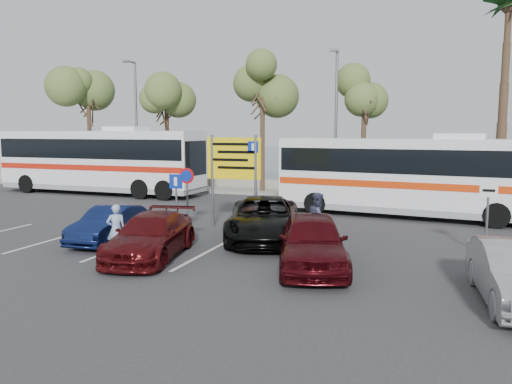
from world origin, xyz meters
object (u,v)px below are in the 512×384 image
(street_lamp_right, at_px, (336,116))
(suv_black, at_px, (264,219))
(pedestrian_far, at_px, (318,219))
(street_lamp_left, at_px, (136,118))
(car_red, at_px, (312,241))
(car_maroon, at_px, (151,236))
(pedestrian_near, at_px, (116,230))
(direction_sign, at_px, (234,165))
(coach_bus_right, at_px, (414,179))
(coach_bus_left, at_px, (100,163))
(car_blue, at_px, (111,224))

(street_lamp_right, relative_size, suv_black, 1.51)
(suv_black, height_order, pedestrian_far, pedestrian_far)
(street_lamp_left, relative_size, car_red, 1.80)
(car_maroon, bearing_deg, street_lamp_right, 69.55)
(street_lamp_right, bearing_deg, pedestrian_near, -103.54)
(street_lamp_left, height_order, direction_sign, street_lamp_left)
(direction_sign, distance_m, coach_bus_right, 8.09)
(street_lamp_right, bearing_deg, direction_sign, -100.94)
(coach_bus_right, distance_m, suv_black, 8.04)
(coach_bus_left, bearing_deg, coach_bus_right, -8.00)
(direction_sign, height_order, pedestrian_near, direction_sign)
(direction_sign, distance_m, pedestrian_near, 5.72)
(coach_bus_left, distance_m, car_red, 19.87)
(street_lamp_right, xyz_separation_m, pedestrian_near, (-3.74, -15.52, -3.82))
(direction_sign, height_order, coach_bus_left, coach_bus_left)
(street_lamp_left, relative_size, coach_bus_left, 0.62)
(coach_bus_right, relative_size, suv_black, 2.25)
(street_lamp_left, distance_m, suv_black, 17.98)
(street_lamp_right, bearing_deg, car_maroon, -99.57)
(car_maroon, relative_size, pedestrian_near, 2.85)
(street_lamp_right, distance_m, pedestrian_far, 12.81)
(suv_black, bearing_deg, car_red, -68.44)
(pedestrian_near, bearing_deg, coach_bus_left, -90.84)
(coach_bus_right, relative_size, pedestrian_near, 7.67)
(direction_sign, relative_size, pedestrian_near, 2.31)
(car_blue, bearing_deg, pedestrian_near, -53.74)
(suv_black, bearing_deg, coach_bus_right, 36.92)
(street_lamp_left, bearing_deg, coach_bus_right, -17.63)
(street_lamp_left, bearing_deg, suv_black, -43.20)
(car_blue, bearing_deg, coach_bus_right, 37.27)
(coach_bus_left, height_order, coach_bus_right, coach_bus_left)
(coach_bus_right, bearing_deg, car_blue, -138.19)
(street_lamp_left, distance_m, car_red, 21.72)
(car_blue, relative_size, suv_black, 0.70)
(direction_sign, xyz_separation_m, coach_bus_right, (6.50, 4.76, -0.74))
(direction_sign, relative_size, car_red, 0.81)
(direction_sign, xyz_separation_m, pedestrian_far, (3.71, -1.81, -1.56))
(car_red, bearing_deg, coach_bus_left, 126.92)
(pedestrian_near, bearing_deg, car_maroon, 145.83)
(street_lamp_left, height_order, street_lamp_right, same)
(street_lamp_right, distance_m, direction_sign, 10.73)
(street_lamp_left, distance_m, car_blue, 16.66)
(car_red, bearing_deg, street_lamp_right, 82.51)
(street_lamp_right, relative_size, car_blue, 2.16)
(coach_bus_right, bearing_deg, car_maroon, -125.76)
(direction_sign, xyz_separation_m, car_blue, (-3.00, -3.74, -1.82))
(car_blue, relative_size, pedestrian_near, 2.38)
(pedestrian_near, bearing_deg, car_red, 145.67)
(direction_sign, height_order, pedestrian_far, direction_sign)
(pedestrian_near, bearing_deg, direction_sign, -147.62)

